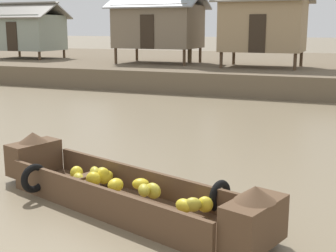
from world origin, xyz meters
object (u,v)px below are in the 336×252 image
Objects in this scene: stilt_house_left at (27,32)px; stilt_house_mid_left at (159,26)px; banana_boat at (122,190)px; stilt_house_mid_right at (263,24)px.

stilt_house_left is 9.74m from stilt_house_mid_left.
stilt_house_mid_left reaches higher than banana_boat.
banana_boat is 1.07× the size of stilt_house_mid_left.
stilt_house_left is 0.93× the size of stilt_house_mid_left.
stilt_house_left is 15.80m from stilt_house_mid_right.
stilt_house_mid_right is (15.72, -1.52, 0.40)m from stilt_house_left.
banana_boat is at bearing -48.45° from stilt_house_left.
banana_boat is 19.57m from stilt_house_mid_left.
banana_boat is 25.32m from stilt_house_left.
stilt_house_left is at bearing 131.55° from banana_boat.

